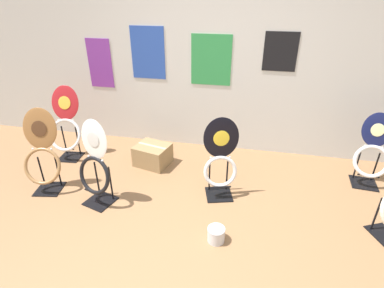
{
  "coord_description": "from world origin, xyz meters",
  "views": [
    {
      "loc": [
        0.49,
        -1.68,
        2.05
      ],
      "look_at": [
        -0.09,
        1.1,
        0.55
      ],
      "focal_mm": 28.0,
      "sensor_mm": 36.0,
      "label": 1
    }
  ],
  "objects": [
    {
      "name": "ground_plane",
      "position": [
        0.0,
        0.0,
        0.0
      ],
      "size": [
        14.0,
        14.0,
        0.0
      ],
      "primitive_type": "plane",
      "color": "#8E6642"
    },
    {
      "name": "wall_back",
      "position": [
        -0.0,
        2.16,
        1.3
      ],
      "size": [
        8.0,
        0.07,
        2.6
      ],
      "color": "silver",
      "rests_on": "ground_plane"
    },
    {
      "name": "toilet_seat_display_white_plain",
      "position": [
        -0.99,
        0.62,
        0.43
      ],
      "size": [
        0.43,
        0.35,
        0.93
      ],
      "color": "black",
      "rests_on": "ground_plane"
    },
    {
      "name": "toilet_seat_display_jazz_black",
      "position": [
        0.24,
        1.0,
        0.42
      ],
      "size": [
        0.38,
        0.35,
        0.92
      ],
      "color": "black",
      "rests_on": "ground_plane"
    },
    {
      "name": "toilet_seat_display_navy_moon",
      "position": [
        1.87,
        1.57,
        0.38
      ],
      "size": [
        0.39,
        0.31,
        0.84
      ],
      "color": "black",
      "rests_on": "ground_plane"
    },
    {
      "name": "toilet_seat_display_woodgrain",
      "position": [
        -1.67,
        0.74,
        0.46
      ],
      "size": [
        0.44,
        0.38,
        0.93
      ],
      "color": "black",
      "rests_on": "ground_plane"
    },
    {
      "name": "toilet_seat_display_crimson_swirl",
      "position": [
        -1.84,
        1.44,
        0.46
      ],
      "size": [
        0.45,
        0.39,
        0.95
      ],
      "color": "black",
      "rests_on": "ground_plane"
    },
    {
      "name": "paint_can",
      "position": [
        0.3,
        0.32,
        0.08
      ],
      "size": [
        0.16,
        0.16,
        0.15
      ],
      "color": "silver",
      "rests_on": "ground_plane"
    },
    {
      "name": "storage_box",
      "position": [
        -0.69,
        1.48,
        0.13
      ],
      "size": [
        0.48,
        0.44,
        0.27
      ],
      "color": "#93754C",
      "rests_on": "ground_plane"
    }
  ]
}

